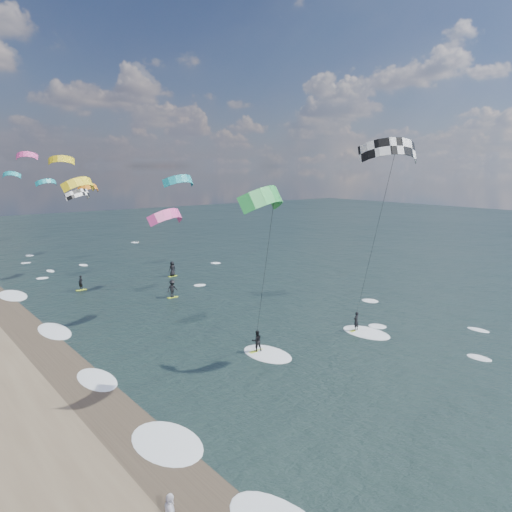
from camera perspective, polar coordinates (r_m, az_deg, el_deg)
ground at (r=28.18m, az=17.73°, el=-17.46°), size 260.00×260.00×0.00m
wet_sand_strip at (r=28.37m, az=-15.90°, el=-17.15°), size 3.00×240.00×0.00m
kitesurfer_near_a at (r=33.39m, az=14.83°, el=6.58°), size 7.61×8.91×15.08m
kitesurfer_near_b at (r=29.14m, az=1.66°, el=0.04°), size 6.91×8.65×12.58m
far_kitesurfers at (r=54.16m, az=-10.88°, el=-2.74°), size 11.96×9.35×1.80m
bg_kite_field at (r=71.49m, az=-20.97°, el=8.45°), size 14.05×72.42×6.77m
shoreline_surf at (r=32.79m, az=-17.16°, el=-13.36°), size 2.40×79.40×0.11m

